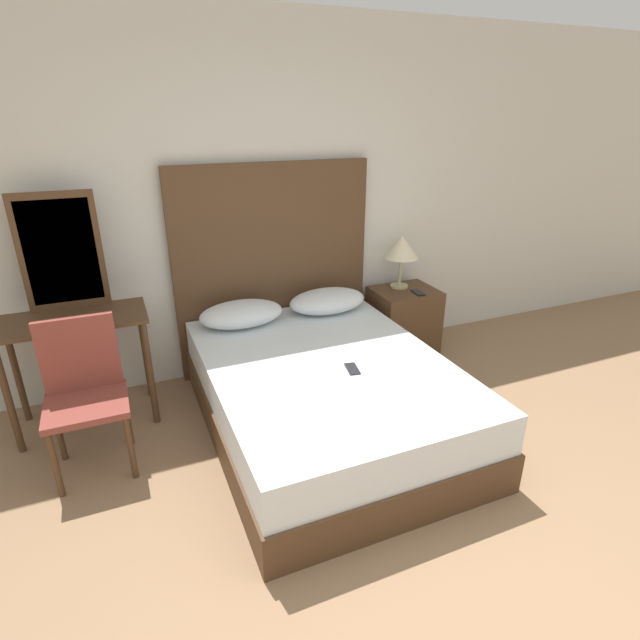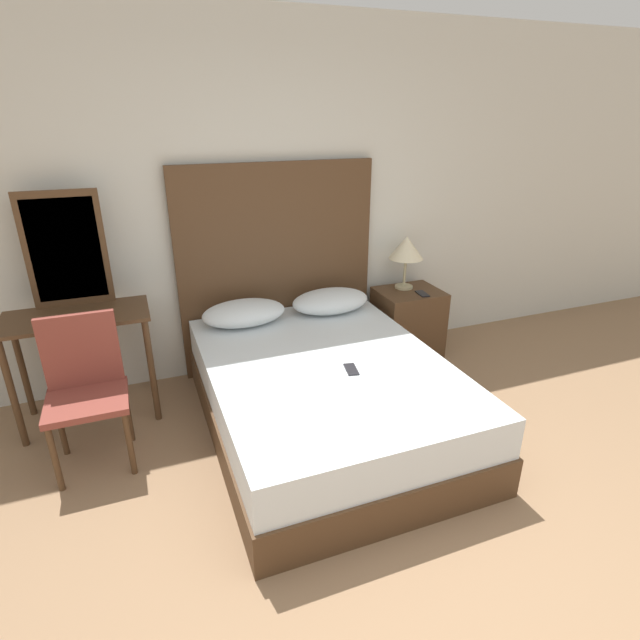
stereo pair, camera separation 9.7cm
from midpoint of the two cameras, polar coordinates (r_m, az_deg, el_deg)
The scene contains 12 objects.
wall_back at distance 3.98m, azimuth -8.10°, elevation 12.95°, with size 10.00×0.06×2.70m.
bed at distance 3.39m, azimuth -0.15°, elevation -8.57°, with size 1.52×2.05×0.51m.
headboard at distance 4.06m, azimuth -5.95°, elevation 5.74°, with size 1.60×0.05×1.67m.
pillow_left at distance 3.81m, azimuth -9.69°, elevation 0.69°, with size 0.63×0.38×0.19m.
pillow_right at distance 4.01m, azimuth 0.15°, elevation 2.20°, with size 0.63×0.38×0.19m.
phone_on_bed at distance 3.16m, azimuth 2.82°, elevation -5.60°, with size 0.10×0.16×0.01m.
nightstand at distance 4.46m, azimuth 8.86°, elevation -0.18°, with size 0.53×0.44×0.59m.
table_lamp at distance 4.32m, azimuth 8.67°, elevation 8.12°, with size 0.29×0.29×0.45m.
phone_on_nightstand at distance 4.29m, azimuth 10.50°, elevation 3.10°, with size 0.09×0.16×0.01m.
vanity_desk at distance 3.67m, azimuth -26.81°, elevation -1.96°, with size 0.92×0.47×0.79m.
vanity_mirror at distance 3.70m, azimuth -28.17°, elevation 6.88°, with size 0.50×0.03×0.77m.
chair at distance 3.28m, azimuth -26.13°, elevation -6.80°, with size 0.46×0.41×0.93m.
Camera 1 is at (-1.06, -1.00, 2.03)m, focal length 28.00 mm.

